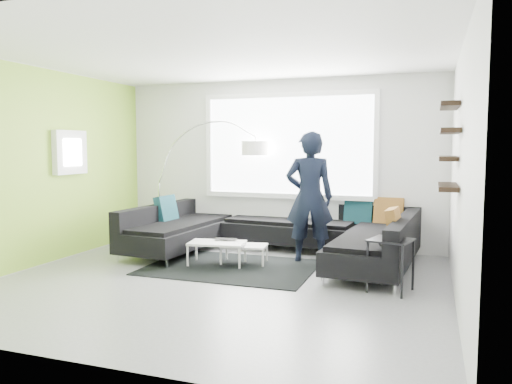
# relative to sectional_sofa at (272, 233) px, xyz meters

# --- Properties ---
(ground) EXTENTS (5.50, 5.50, 0.00)m
(ground) POSITION_rel_sectional_sofa_xyz_m (-0.23, -1.50, -0.39)
(ground) COLOR slate
(ground) RESTS_ON ground
(room_shell) EXTENTS (5.54, 5.04, 2.82)m
(room_shell) POSITION_rel_sectional_sofa_xyz_m (-0.19, -1.30, 1.42)
(room_shell) COLOR silver
(room_shell) RESTS_ON ground
(sectional_sofa) EXTENTS (4.24, 2.82, 0.88)m
(sectional_sofa) POSITION_rel_sectional_sofa_xyz_m (0.00, 0.00, 0.00)
(sectional_sofa) COLOR black
(sectional_sofa) RESTS_ON ground
(rug) EXTENTS (2.31, 1.69, 0.01)m
(rug) POSITION_rel_sectional_sofa_xyz_m (-0.36, -0.75, -0.38)
(rug) COLOR black
(rug) RESTS_ON ground
(coffee_table) EXTENTS (1.09, 0.74, 0.33)m
(coffee_table) POSITION_rel_sectional_sofa_xyz_m (-0.44, -0.57, -0.22)
(coffee_table) COLOR silver
(coffee_table) RESTS_ON ground
(arc_lamp) EXTENTS (1.98, 0.61, 2.12)m
(arc_lamp) POSITION_rel_sectional_sofa_xyz_m (-2.23, 0.51, 0.67)
(arc_lamp) COLOR silver
(arc_lamp) RESTS_ON ground
(side_table) EXTENTS (0.55, 0.55, 0.62)m
(side_table) POSITION_rel_sectional_sofa_xyz_m (1.82, -1.20, -0.08)
(side_table) COLOR black
(side_table) RESTS_ON ground
(person) EXTENTS (0.93, 0.82, 1.90)m
(person) POSITION_rel_sectional_sofa_xyz_m (0.57, -0.00, 0.57)
(person) COLOR black
(person) RESTS_ON ground
(laptop) EXTENTS (0.39, 0.31, 0.03)m
(laptop) POSITION_rel_sectional_sofa_xyz_m (-0.54, -0.55, -0.04)
(laptop) COLOR black
(laptop) RESTS_ON coffee_table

